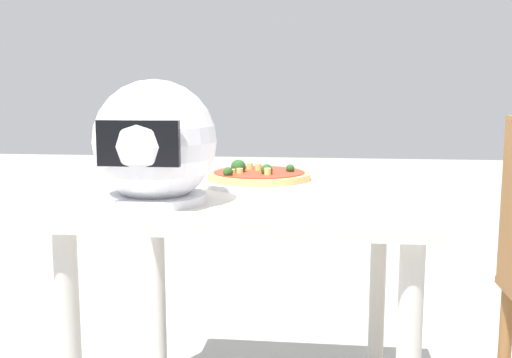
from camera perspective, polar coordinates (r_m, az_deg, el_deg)
The scene contains 4 objects.
dining_table at distance 1.56m, azimuth -0.31°, elevation -4.80°, with size 0.84×0.81×0.71m.
pizza_plate at distance 1.64m, azimuth 0.30°, elevation -0.22°, with size 0.33×0.33×0.01m, color white.
pizza at distance 1.64m, azimuth 0.21°, elevation 0.40°, with size 0.28×0.28×0.05m.
motorcycle_helmet at distance 1.37m, azimuth -9.62°, elevation 3.29°, with size 0.28×0.28×0.28m.
Camera 1 is at (-0.18, 1.51, 0.97)m, focal length 41.93 mm.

